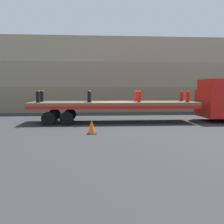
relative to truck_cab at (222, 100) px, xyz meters
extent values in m
plane|color=#2D2D30|center=(-7.29, 0.00, -1.43)|extent=(120.00, 120.00, 0.00)
cube|color=#84755B|center=(-7.29, 8.14, -0.27)|extent=(60.00, 3.00, 2.32)
cube|color=gray|center=(-7.29, 8.29, 2.05)|extent=(60.00, 3.00, 2.32)
cube|color=tan|center=(-7.29, 8.44, 4.36)|extent=(60.00, 3.00, 2.32)
cube|color=red|center=(-0.07, 0.00, -0.24)|extent=(2.65, 2.56, 1.78)
cube|color=red|center=(-0.33, 0.00, 1.01)|extent=(1.86, 2.35, 0.72)
cylinder|color=black|center=(0.40, 1.21, -0.89)|extent=(1.08, 0.28, 1.08)
cube|color=brown|center=(-7.29, 0.00, -0.19)|extent=(10.59, 2.60, 0.18)
cube|color=red|center=(-7.29, -1.26, -0.38)|extent=(10.59, 0.08, 0.20)
cube|color=red|center=(-7.29, 1.26, -0.38)|extent=(10.59, 0.08, 0.20)
cylinder|color=black|center=(-10.20, -1.20, -1.02)|extent=(0.81, 0.30, 0.81)
cylinder|color=black|center=(-10.20, 1.20, -1.02)|extent=(0.81, 0.30, 0.81)
cylinder|color=black|center=(-11.26, -1.20, -1.02)|extent=(0.81, 0.30, 0.81)
cylinder|color=black|center=(-11.26, 1.20, -1.02)|extent=(0.81, 0.30, 0.81)
cylinder|color=black|center=(-11.98, -0.57, -0.08)|extent=(0.28, 0.28, 0.03)
cylinder|color=black|center=(-11.98, -0.57, 0.18)|extent=(0.23, 0.23, 0.56)
sphere|color=black|center=(-11.98, -0.57, 0.51)|extent=(0.22, 0.22, 0.22)
cylinder|color=black|center=(-11.98, -0.76, 0.25)|extent=(0.10, 0.15, 0.10)
cylinder|color=black|center=(-11.98, -0.38, 0.25)|extent=(0.10, 0.15, 0.10)
cylinder|color=black|center=(-11.98, 0.57, -0.08)|extent=(0.28, 0.28, 0.03)
cylinder|color=black|center=(-11.98, 0.57, 0.18)|extent=(0.23, 0.23, 0.56)
sphere|color=black|center=(-11.98, 0.57, 0.51)|extent=(0.22, 0.22, 0.22)
cylinder|color=black|center=(-11.98, 0.38, 0.25)|extent=(0.10, 0.15, 0.10)
cylinder|color=black|center=(-11.98, 0.76, 0.25)|extent=(0.10, 0.15, 0.10)
cylinder|color=black|center=(-8.85, -0.57, -0.08)|extent=(0.28, 0.28, 0.03)
cylinder|color=black|center=(-8.85, -0.57, 0.18)|extent=(0.23, 0.23, 0.56)
sphere|color=black|center=(-8.85, -0.57, 0.51)|extent=(0.22, 0.22, 0.22)
cylinder|color=black|center=(-8.85, -0.76, 0.25)|extent=(0.10, 0.15, 0.10)
cylinder|color=black|center=(-8.85, -0.38, 0.25)|extent=(0.10, 0.15, 0.10)
cylinder|color=black|center=(-8.85, 0.57, -0.08)|extent=(0.28, 0.28, 0.03)
cylinder|color=black|center=(-8.85, 0.57, 0.18)|extent=(0.23, 0.23, 0.56)
sphere|color=black|center=(-8.85, 0.57, 0.51)|extent=(0.22, 0.22, 0.22)
cylinder|color=black|center=(-8.85, 0.38, 0.25)|extent=(0.10, 0.15, 0.10)
cylinder|color=black|center=(-8.85, 0.76, 0.25)|extent=(0.10, 0.15, 0.10)
cylinder|color=red|center=(-5.72, -0.57, -0.08)|extent=(0.28, 0.28, 0.03)
cylinder|color=red|center=(-5.72, -0.57, 0.18)|extent=(0.23, 0.23, 0.56)
sphere|color=red|center=(-5.72, -0.57, 0.51)|extent=(0.22, 0.22, 0.22)
cylinder|color=red|center=(-5.72, -0.76, 0.25)|extent=(0.10, 0.15, 0.10)
cylinder|color=red|center=(-5.72, -0.38, 0.25)|extent=(0.10, 0.15, 0.10)
cylinder|color=red|center=(-5.72, 0.57, -0.08)|extent=(0.28, 0.28, 0.03)
cylinder|color=red|center=(-5.72, 0.57, 0.18)|extent=(0.23, 0.23, 0.56)
sphere|color=red|center=(-5.72, 0.57, 0.51)|extent=(0.22, 0.22, 0.22)
cylinder|color=red|center=(-5.72, 0.38, 0.25)|extent=(0.10, 0.15, 0.10)
cylinder|color=red|center=(-5.72, 0.76, 0.25)|extent=(0.10, 0.15, 0.10)
cylinder|color=red|center=(-2.60, -0.57, -0.08)|extent=(0.28, 0.28, 0.03)
cylinder|color=red|center=(-2.60, -0.57, 0.18)|extent=(0.23, 0.23, 0.56)
sphere|color=red|center=(-2.60, -0.57, 0.51)|extent=(0.22, 0.22, 0.22)
cylinder|color=red|center=(-2.60, -0.76, 0.25)|extent=(0.10, 0.15, 0.10)
cylinder|color=red|center=(-2.60, -0.38, 0.25)|extent=(0.10, 0.15, 0.10)
cylinder|color=red|center=(-2.60, 0.57, -0.08)|extent=(0.28, 0.28, 0.03)
cylinder|color=red|center=(-2.60, 0.57, 0.18)|extent=(0.23, 0.23, 0.56)
sphere|color=red|center=(-2.60, 0.57, 0.51)|extent=(0.22, 0.22, 0.22)
cylinder|color=red|center=(-2.60, 0.38, 0.25)|extent=(0.10, 0.15, 0.10)
cylinder|color=red|center=(-2.60, 0.76, 0.25)|extent=(0.10, 0.15, 0.10)
cube|color=yellow|center=(-11.98, 0.00, 0.63)|extent=(0.05, 2.80, 0.01)
cube|color=yellow|center=(-8.85, 0.00, 0.63)|extent=(0.05, 2.80, 0.01)
cube|color=black|center=(-8.69, -4.14, -1.41)|extent=(0.46, 0.46, 0.03)
cone|color=orange|center=(-8.69, -4.14, -1.06)|extent=(0.36, 0.36, 0.68)
camera|label=1|loc=(-8.59, -16.07, 0.75)|focal=40.00mm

